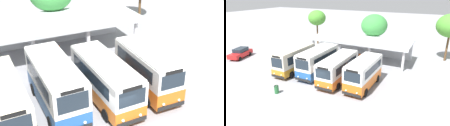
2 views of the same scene
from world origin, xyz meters
TOP-DOWN VIEW (x-y plane):
  - city_bus_nearest_orange at (-5.89, 3.49)m, footprint 2.36×7.15m
  - city_bus_second_in_row at (-2.50, 4.24)m, footprint 2.55×7.34m
  - city_bus_middle_cream at (0.89, 3.52)m, footprint 2.54×7.58m
  - city_bus_fourth_amber at (4.27, 3.39)m, footprint 2.46×6.64m
  - terminal_canopy at (-0.08, 13.63)m, footprint 16.19×6.12m
  - waiting_chair_end_by_column at (-1.24, 12.44)m, footprint 0.46×0.46m
  - waiting_chair_second_from_end at (-0.58, 12.58)m, footprint 0.46×0.46m
  - waiting_chair_middle_seat at (0.07, 12.57)m, footprint 0.46×0.46m

SIDE VIEW (x-z plane):
  - waiting_chair_end_by_column at x=-1.24m, z-range 0.09..0.95m
  - waiting_chair_second_from_end at x=-0.58m, z-range 0.09..0.95m
  - waiting_chair_middle_seat at x=0.07m, z-range 0.09..0.95m
  - city_bus_middle_cream at x=0.89m, z-range 0.17..3.33m
  - city_bus_fourth_amber at x=4.27m, z-range 0.17..3.51m
  - city_bus_nearest_orange at x=-5.89m, z-range 0.17..3.52m
  - city_bus_second_in_row at x=-2.50m, z-range 0.17..3.62m
  - terminal_canopy at x=-0.08m, z-range 0.97..4.37m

